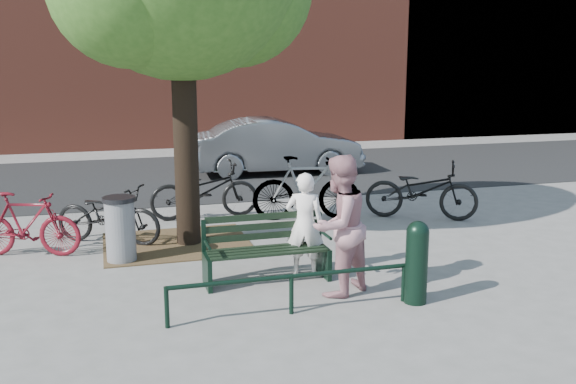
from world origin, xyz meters
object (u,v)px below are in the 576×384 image
object	(u,v)px
person_left	(305,224)
parked_car	(276,146)
litter_bin	(120,229)
bicycle_c	(204,190)
bollard	(417,259)
person_right	(339,226)
park_bench	(265,247)

from	to	relation	value
person_left	parked_car	size ratio (longest dim) A/B	0.33
litter_bin	bicycle_c	world-z (taller)	bicycle_c
person_left	parked_car	xyz separation A→B (m)	(1.77, 8.10, -0.00)
person_left	bicycle_c	world-z (taller)	person_left
bollard	person_right	bearing A→B (deg)	145.25
person_left	litter_bin	distance (m)	2.87
bollard	litter_bin	distance (m)	4.52
park_bench	bicycle_c	distance (m)	3.80
person_right	litter_bin	size ratio (longest dim) A/B	1.83
person_left	bicycle_c	size ratio (longest dim) A/B	0.71
park_bench	litter_bin	distance (m)	2.40
park_bench	person_right	xyz separation A→B (m)	(0.79, -0.78, 0.45)
person_right	litter_bin	bearing A→B (deg)	-69.66
litter_bin	person_right	bearing A→B (deg)	-39.25
park_bench	parked_car	world-z (taller)	parked_car
bollard	parked_car	world-z (taller)	parked_car
person_right	parked_car	bearing A→B (deg)	-130.40
bollard	litter_bin	bearing A→B (deg)	141.76
person_right	bicycle_c	world-z (taller)	person_right
litter_bin	bollard	bearing A→B (deg)	-38.24
park_bench	bicycle_c	xyz separation A→B (m)	(-0.27, 3.79, 0.07)
person_right	bollard	bearing A→B (deg)	114.84
litter_bin	parked_car	distance (m)	7.99
park_bench	person_right	bearing A→B (deg)	-44.49
park_bench	parked_car	xyz separation A→B (m)	(2.37, 8.17, 0.27)
park_bench	parked_car	size ratio (longest dim) A/B	0.38
park_bench	bollard	bearing A→B (deg)	-39.84
person_left	bollard	world-z (taller)	person_left
person_right	parked_car	world-z (taller)	person_right
person_left	person_right	world-z (taller)	person_right
bollard	park_bench	bearing A→B (deg)	140.16
bicycle_c	parked_car	distance (m)	5.12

